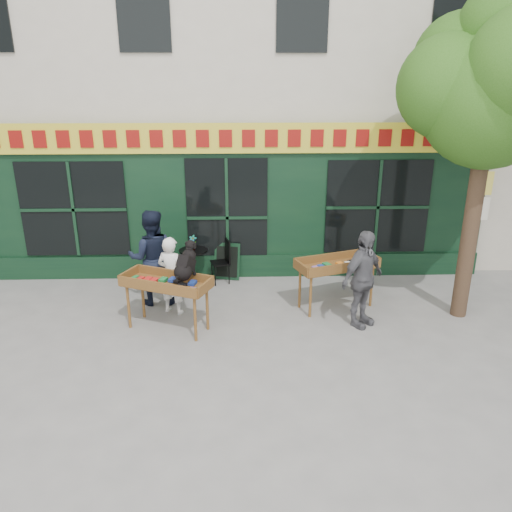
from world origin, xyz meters
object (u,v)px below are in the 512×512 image
Objects in this scene: dog at (185,260)px; woman at (171,275)px; man_left at (152,258)px; book_cart_right at (337,267)px; man_right at (362,279)px; book_cart_center at (166,285)px; bistro_table at (194,260)px.

woman is at bearing 139.82° from dog.
man_left is at bearing 146.74° from dog.
man_right is at bearing -87.69° from book_cart_right.
dog is 0.96m from woman.
book_cart_center is 1.00× the size of book_cart_right.
dog is at bearing 117.50° from man_left.
book_cart_center is 0.88× the size of man_left.
man_right is at bearing 158.14° from man_left.
woman is 0.91× the size of book_cart_right.
man_right reaches higher than dog.
bistro_table is (-0.07, 2.06, -0.75)m from dog.
bistro_table is 1.20m from man_left.
bistro_table is 0.41× the size of man_left.
dog is 0.32× the size of man_left.
man_left reaches higher than woman.
book_cart_right is 3.05m from bistro_table.
bistro_table is (0.28, 1.36, -0.19)m from woman.
woman is at bearing -101.74° from bistro_table.
man_left is (-0.77, 1.16, -0.37)m from dog.
man_right is at bearing 24.86° from dog.
book_cart_right is at bearing -23.77° from bistro_table.
book_cart_right is at bearing 37.61° from book_cart_center.
book_cart_center is 2.05m from bistro_table.
man_right is at bearing 23.84° from book_cart_center.
dog is 0.37× the size of book_cart_right.
man_right is 0.94× the size of man_left.
dog reaches higher than book_cart_right.
woman reaches higher than book_cart_center.
dog is at bearing 139.82° from woman.
bistro_table is (0.28, 2.01, -0.28)m from book_cart_center.
book_cart_center is 3.36m from man_right.
woman is at bearing 113.25° from book_cart_center.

